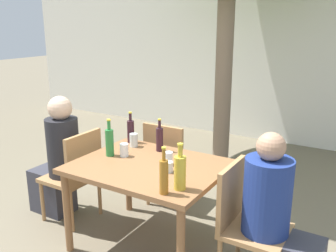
# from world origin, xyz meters

# --- Properties ---
(ground_plane) EXTENTS (30.00, 30.00, 0.00)m
(ground_plane) POSITION_xyz_m (0.00, 0.00, 0.00)
(ground_plane) COLOR #706651
(cafe_building_wall) EXTENTS (10.00, 0.08, 2.80)m
(cafe_building_wall) POSITION_xyz_m (0.00, 3.44, 1.40)
(cafe_building_wall) COLOR white
(cafe_building_wall) RESTS_ON ground_plane
(dining_table_front) EXTENTS (1.18, 0.94, 0.74)m
(dining_table_front) POSITION_xyz_m (0.00, 0.00, 0.65)
(dining_table_front) COLOR brown
(dining_table_front) RESTS_ON ground_plane
(patio_chair_0) EXTENTS (0.44, 0.44, 0.89)m
(patio_chair_0) POSITION_xyz_m (-0.82, 0.00, 0.50)
(patio_chair_0) COLOR #A87A4C
(patio_chair_0) RESTS_ON ground_plane
(patio_chair_1) EXTENTS (0.44, 0.44, 0.89)m
(patio_chair_1) POSITION_xyz_m (0.82, 0.00, 0.50)
(patio_chair_1) COLOR #A87A4C
(patio_chair_1) RESTS_ON ground_plane
(patio_chair_2) EXTENTS (0.44, 0.44, 0.89)m
(patio_chair_2) POSITION_xyz_m (-0.24, 0.70, 0.50)
(patio_chair_2) COLOR #A87A4C
(patio_chair_2) RESTS_ON ground_plane
(person_seated_0) EXTENTS (0.55, 0.30, 1.20)m
(person_seated_0) POSITION_xyz_m (-1.06, -0.00, 0.53)
(person_seated_0) COLOR #383842
(person_seated_0) RESTS_ON ground_plane
(person_seated_1) EXTENTS (0.56, 0.33, 1.16)m
(person_seated_1) POSITION_xyz_m (1.06, -0.00, 0.51)
(person_seated_1) COLOR #383842
(person_seated_1) RESTS_ON ground_plane
(green_bottle_0) EXTENTS (0.07, 0.07, 0.32)m
(green_bottle_0) POSITION_xyz_m (-0.40, 0.00, 0.86)
(green_bottle_0) COLOR #287A38
(green_bottle_0) RESTS_ON dining_table_front
(wine_bottle_1) EXTENTS (0.06, 0.06, 0.30)m
(wine_bottle_1) POSITION_xyz_m (-0.10, 0.32, 0.85)
(wine_bottle_1) COLOR #331923
(wine_bottle_1) RESTS_ON dining_table_front
(wine_bottle_2) EXTENTS (0.07, 0.07, 0.30)m
(wine_bottle_2) POSITION_xyz_m (-0.47, 0.39, 0.85)
(wine_bottle_2) COLOR #331923
(wine_bottle_2) RESTS_ON dining_table_front
(oil_cruet_3) EXTENTS (0.08, 0.08, 0.33)m
(oil_cruet_3) POSITION_xyz_m (0.44, -0.27, 0.87)
(oil_cruet_3) COLOR gold
(oil_cruet_3) RESTS_ON dining_table_front
(amber_bottle_4) EXTENTS (0.06, 0.06, 0.33)m
(amber_bottle_4) POSITION_xyz_m (0.38, -0.38, 0.87)
(amber_bottle_4) COLOR #9E661E
(amber_bottle_4) RESTS_ON dining_table_front
(drinking_glass_0) EXTENTS (0.07, 0.07, 0.12)m
(drinking_glass_0) POSITION_xyz_m (-0.37, 0.30, 0.80)
(drinking_glass_0) COLOR silver
(drinking_glass_0) RESTS_ON dining_table_front
(drinking_glass_1) EXTENTS (0.07, 0.07, 0.11)m
(drinking_glass_1) POSITION_xyz_m (0.14, 0.08, 0.79)
(drinking_glass_1) COLOR white
(drinking_glass_1) RESTS_ON dining_table_front
(drinking_glass_2) EXTENTS (0.07, 0.07, 0.11)m
(drinking_glass_2) POSITION_xyz_m (-0.29, 0.05, 0.79)
(drinking_glass_2) COLOR white
(drinking_glass_2) RESTS_ON dining_table_front
(drinking_glass_3) EXTENTS (0.08, 0.08, 0.08)m
(drinking_glass_3) POSITION_xyz_m (0.21, -0.05, 0.78)
(drinking_glass_3) COLOR silver
(drinking_glass_3) RESTS_ON dining_table_front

